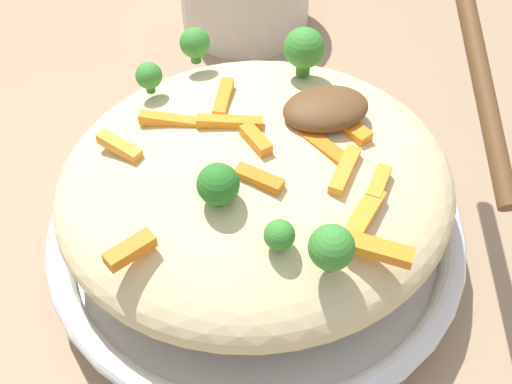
% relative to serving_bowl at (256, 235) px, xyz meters
% --- Properties ---
extents(ground_plane, '(2.40, 2.40, 0.00)m').
position_rel_serving_bowl_xyz_m(ground_plane, '(0.00, 0.00, -0.02)').
color(ground_plane, '#9E7F60').
extents(serving_bowl, '(0.29, 0.29, 0.04)m').
position_rel_serving_bowl_xyz_m(serving_bowl, '(0.00, 0.00, 0.00)').
color(serving_bowl, silver).
rests_on(serving_bowl, ground_plane).
extents(pasta_mound, '(0.26, 0.24, 0.08)m').
position_rel_serving_bowl_xyz_m(pasta_mound, '(0.00, 0.00, 0.05)').
color(pasta_mound, beige).
rests_on(pasta_mound, serving_bowl).
extents(carrot_piece_0, '(0.03, 0.03, 0.01)m').
position_rel_serving_bowl_xyz_m(carrot_piece_0, '(-0.05, 0.07, 0.09)').
color(carrot_piece_0, orange).
rests_on(carrot_piece_0, pasta_mound).
extents(carrot_piece_1, '(0.03, 0.04, 0.01)m').
position_rel_serving_bowl_xyz_m(carrot_piece_1, '(-0.04, 0.01, 0.09)').
color(carrot_piece_1, orange).
rests_on(carrot_piece_1, pasta_mound).
extents(carrot_piece_2, '(0.03, 0.03, 0.01)m').
position_rel_serving_bowl_xyz_m(carrot_piece_2, '(0.01, 0.03, 0.09)').
color(carrot_piece_2, orange).
rests_on(carrot_piece_2, pasta_mound).
extents(carrot_piece_3, '(0.03, 0.02, 0.01)m').
position_rel_serving_bowl_xyz_m(carrot_piece_3, '(0.09, 0.06, 0.09)').
color(carrot_piece_3, orange).
rests_on(carrot_piece_3, pasta_mound).
extents(carrot_piece_4, '(0.03, 0.04, 0.01)m').
position_rel_serving_bowl_xyz_m(carrot_piece_4, '(-0.05, 0.03, 0.09)').
color(carrot_piece_4, orange).
rests_on(carrot_piece_4, pasta_mound).
extents(carrot_piece_5, '(0.02, 0.03, 0.01)m').
position_rel_serving_bowl_xyz_m(carrot_piece_5, '(-0.06, 0.05, 0.09)').
color(carrot_piece_5, orange).
rests_on(carrot_piece_5, pasta_mound).
extents(carrot_piece_6, '(0.04, 0.02, 0.01)m').
position_rel_serving_bowl_xyz_m(carrot_piece_6, '(0.01, -0.02, 0.09)').
color(carrot_piece_6, orange).
rests_on(carrot_piece_6, pasta_mound).
extents(carrot_piece_7, '(0.02, 0.04, 0.01)m').
position_rel_serving_bowl_xyz_m(carrot_piece_7, '(0.01, -0.05, 0.09)').
color(carrot_piece_7, orange).
rests_on(carrot_piece_7, pasta_mound).
extents(carrot_piece_8, '(0.02, 0.03, 0.01)m').
position_rel_serving_bowl_xyz_m(carrot_piece_8, '(0.00, 0.00, 0.09)').
color(carrot_piece_8, orange).
rests_on(carrot_piece_8, pasta_mound).
extents(carrot_piece_9, '(0.04, 0.03, 0.01)m').
position_rel_serving_bowl_xyz_m(carrot_piece_9, '(0.05, -0.04, 0.09)').
color(carrot_piece_9, orange).
rests_on(carrot_piece_9, pasta_mound).
extents(carrot_piece_10, '(0.04, 0.03, 0.01)m').
position_rel_serving_bowl_xyz_m(carrot_piece_10, '(-0.04, 0.09, 0.09)').
color(carrot_piece_10, orange).
rests_on(carrot_piece_10, pasta_mound).
extents(carrot_piece_11, '(0.03, 0.03, 0.01)m').
position_rel_serving_bowl_xyz_m(carrot_piece_11, '(0.08, -0.02, 0.09)').
color(carrot_piece_11, orange).
rests_on(carrot_piece_11, pasta_mound).
extents(carrot_piece_12, '(0.03, 0.03, 0.01)m').
position_rel_serving_bowl_xyz_m(carrot_piece_12, '(-0.06, -0.03, 0.09)').
color(carrot_piece_12, orange).
rests_on(carrot_piece_12, pasta_mound).
extents(carrot_piece_13, '(0.02, 0.03, 0.01)m').
position_rel_serving_bowl_xyz_m(carrot_piece_13, '(-0.06, 0.00, 0.09)').
color(carrot_piece_13, orange).
rests_on(carrot_piece_13, pasta_mound).
extents(broccoli_floret_0, '(0.02, 0.02, 0.03)m').
position_rel_serving_bowl_xyz_m(broccoli_floret_0, '(0.03, 0.04, 0.10)').
color(broccoli_floret_0, '#296820').
rests_on(broccoli_floret_0, pasta_mound).
extents(broccoli_floret_1, '(0.02, 0.02, 0.02)m').
position_rel_serving_bowl_xyz_m(broccoli_floret_1, '(0.01, 0.07, 0.09)').
color(broccoli_floret_1, '#377928').
rests_on(broccoli_floret_1, pasta_mound).
extents(broccoli_floret_2, '(0.02, 0.02, 0.02)m').
position_rel_serving_bowl_xyz_m(broccoli_floret_2, '(0.05, -0.08, 0.10)').
color(broccoli_floret_2, '#377928').
rests_on(broccoli_floret_2, pasta_mound).
extents(broccoli_floret_3, '(0.03, 0.03, 0.04)m').
position_rel_serving_bowl_xyz_m(broccoli_floret_3, '(-0.05, -0.07, 0.10)').
color(broccoli_floret_3, '#377928').
rests_on(broccoli_floret_3, pasta_mound).
extents(broccoli_floret_4, '(0.03, 0.03, 0.03)m').
position_rel_serving_bowl_xyz_m(broccoli_floret_4, '(-0.02, 0.09, 0.10)').
color(broccoli_floret_4, '#377928').
rests_on(broccoli_floret_4, pasta_mound).
extents(broccoli_floret_5, '(0.02, 0.02, 0.03)m').
position_rel_serving_bowl_xyz_m(broccoli_floret_5, '(0.02, -0.10, 0.10)').
color(broccoli_floret_5, '#377928').
rests_on(broccoli_floret_5, pasta_mound).
extents(serving_spoon, '(0.14, 0.19, 0.08)m').
position_rel_serving_bowl_xyz_m(serving_spoon, '(-0.09, -0.01, 0.11)').
color(serving_spoon, brown).
rests_on(serving_spoon, pasta_mound).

